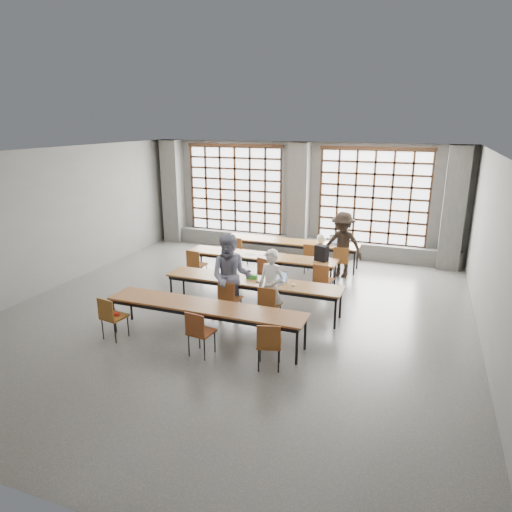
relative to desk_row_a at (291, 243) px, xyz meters
The scene contains 40 objects.
floor 3.98m from the desk_row_a, 92.02° to the right, with size 11.00×11.00×0.00m, color #52524F.
ceiling 4.84m from the desk_row_a, 92.02° to the right, with size 11.00×11.00×0.00m, color silver.
wall_back 1.92m from the desk_row_a, 95.00° to the left, with size 10.00×10.00×0.00m, color #60605E.
wall_front 9.48m from the desk_row_a, 90.84° to the right, with size 10.00×10.00×0.00m, color #60605E.
wall_left 6.55m from the desk_row_a, 142.66° to the right, with size 11.00×11.00×0.00m, color #60605E.
wall_right 6.34m from the desk_row_a, 38.88° to the right, with size 11.00×11.00×0.00m, color #60605E.
column_left 4.94m from the desk_row_a, 164.35° to the left, with size 0.60×0.55×3.50m, color #50504D.
column_mid 1.70m from the desk_row_a, 96.06° to the left, with size 0.60×0.55×3.50m, color #50504D.
column_right 4.68m from the desk_row_a, 16.59° to the left, with size 0.60×0.55×3.50m, color #50504D.
window_left 3.08m from the desk_row_a, 147.85° to the left, with size 3.32×0.12×3.00m.
window_right 2.87m from the desk_row_a, 35.40° to the left, with size 3.32×0.12×3.00m.
sill_ledge 1.45m from the desk_row_a, 95.72° to the left, with size 9.80×0.35×0.50m, color #50504D.
desk_row_a is the anchor object (origin of this frame).
desk_row_b 1.70m from the desk_row_a, 100.79° to the right, with size 4.00×0.70×0.73m.
desk_row_c 3.58m from the desk_row_a, 87.28° to the right, with size 4.00×0.70×0.73m.
desk_row_d 5.23m from the desk_row_a, 92.00° to the right, with size 4.00×0.70×0.73m.
chair_back_left 1.55m from the desk_row_a, 155.99° to the right, with size 0.47×0.48×0.88m.
chair_back_mid 1.02m from the desk_row_a, 38.40° to the right, with size 0.45×0.46×0.88m.
chair_back_right 1.73m from the desk_row_a, 21.40° to the right, with size 0.45×0.45×0.88m.
chair_mid_left 3.00m from the desk_row_a, 129.94° to the right, with size 0.46×0.46×0.88m.
chair_mid_centre 2.30m from the desk_row_a, 88.57° to the right, with size 0.53×0.53×0.88m.
chair_mid_right 2.73m from the desk_row_a, 57.43° to the right, with size 0.48×0.48×0.88m.
chair_front_left 4.21m from the desk_row_a, 91.82° to the right, with size 0.44×0.44×0.88m.
chair_front_right 4.28m from the desk_row_a, 79.66° to the right, with size 0.44×0.44×0.88m.
chair_near_left 6.16m from the desk_row_a, 107.92° to the right, with size 0.48×0.48×0.88m.
chair_near_mid 5.86m from the desk_row_a, 89.93° to the right, with size 0.47×0.47×0.88m.
chair_near_right 6.01m from the desk_row_a, 77.12° to the right, with size 0.52×0.52×0.88m.
student_male 4.15m from the desk_row_a, 79.30° to the right, with size 0.59×0.39×1.62m, color white.
student_female 4.09m from the desk_row_a, 91.82° to the right, with size 0.91×0.71×1.86m, color navy.
student_back 1.69m from the desk_row_a, 17.35° to the right, with size 1.16×0.67×1.79m, color black.
laptop_front 3.55m from the desk_row_a, 77.87° to the right, with size 0.46×0.43×0.26m.
laptop_back 1.34m from the desk_row_a, ahead, with size 0.44×0.41×0.26m.
mouse 3.77m from the desk_row_a, 72.70° to the right, with size 0.10×0.06×0.04m, color silver.
green_box 3.50m from the desk_row_a, 88.03° to the right, with size 0.25×0.09×0.09m, color #2E8C2E.
phone 3.69m from the desk_row_a, 84.56° to the right, with size 0.13×0.06×0.01m, color black.
paper_sheet_b 1.83m from the desk_row_a, 109.76° to the right, with size 0.30×0.21×0.00m, color silver.
paper_sheet_c 1.69m from the desk_row_a, 97.45° to the right, with size 0.30×0.21×0.00m, color silver.
backpack 2.08m from the desk_row_a, 51.69° to the right, with size 0.32×0.20×0.40m, color black.
plastic_bag 0.93m from the desk_row_a, ahead, with size 0.26×0.21×0.29m, color white.
red_pouch 6.08m from the desk_row_a, 108.04° to the right, with size 0.20×0.08×0.06m, color #A22014.
Camera 1 is at (3.72, -8.56, 4.14)m, focal length 32.00 mm.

